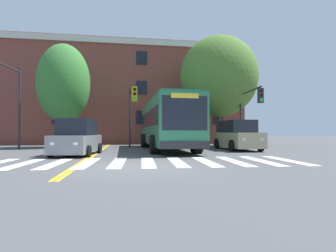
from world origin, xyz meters
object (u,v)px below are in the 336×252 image
object	(u,v)px
traffic_light_far_corner	(6,89)
car_grey_near_lane	(77,139)
car_teal_behind_bus	(153,136)
city_bus	(166,123)
street_tree_curbside_large	(219,77)
traffic_light_near_corner	(249,106)
traffic_light_overhead	(132,105)
street_tree_curbside_small	(64,84)
car_tan_far_lane	(237,136)

from	to	relation	value
traffic_light_far_corner	car_grey_near_lane	bearing A→B (deg)	-34.60
car_teal_behind_bus	city_bus	bearing A→B (deg)	-89.46
car_grey_near_lane	street_tree_curbside_large	xyz separation A→B (m)	(10.74, 7.51, 5.31)
traffic_light_near_corner	car_grey_near_lane	bearing A→B (deg)	-162.27
traffic_light_near_corner	traffic_light_overhead	distance (m)	8.87
traffic_light_overhead	street_tree_curbside_small	world-z (taller)	street_tree_curbside_small
traffic_light_near_corner	street_tree_curbside_small	world-z (taller)	street_tree_curbside_small
street_tree_curbside_small	car_tan_far_lane	bearing A→B (deg)	-19.93
city_bus	car_grey_near_lane	xyz separation A→B (m)	(-5.41, -3.69, -0.98)
city_bus	car_teal_behind_bus	distance (m)	9.17
car_teal_behind_bus	traffic_light_far_corner	bearing A→B (deg)	-138.58
car_teal_behind_bus	street_tree_curbside_large	xyz separation A→B (m)	(5.41, -5.29, 5.38)
street_tree_curbside_large	city_bus	bearing A→B (deg)	-144.35
city_bus	car_teal_behind_bus	bearing A→B (deg)	90.54
car_tan_far_lane	street_tree_curbside_large	distance (m)	7.16
car_tan_far_lane	street_tree_curbside_small	xyz separation A→B (m)	(-12.74, 4.62, 4.19)
city_bus	traffic_light_far_corner	xyz separation A→B (m)	(-10.56, -0.13, 2.21)
city_bus	street_tree_curbside_large	size ratio (longest dim) A/B	1.19
car_tan_far_lane	city_bus	bearing A→B (deg)	167.80
car_teal_behind_bus	car_tan_far_lane	bearing A→B (deg)	-63.87
car_grey_near_lane	car_teal_behind_bus	distance (m)	13.86
car_grey_near_lane	traffic_light_overhead	size ratio (longest dim) A/B	0.87
traffic_light_overhead	street_tree_curbside_large	world-z (taller)	street_tree_curbside_large
traffic_light_near_corner	traffic_light_overhead	world-z (taller)	traffic_light_overhead
traffic_light_far_corner	street_tree_curbside_small	world-z (taller)	street_tree_curbside_small
car_teal_behind_bus	traffic_light_overhead	distance (m)	8.47
city_bus	traffic_light_near_corner	bearing A→B (deg)	0.70
traffic_light_near_corner	traffic_light_far_corner	distance (m)	16.96
street_tree_curbside_small	traffic_light_near_corner	bearing A→B (deg)	-13.77
traffic_light_far_corner	street_tree_curbside_large	distance (m)	16.51
car_tan_far_lane	traffic_light_near_corner	xyz separation A→B (m)	(1.47, 1.14, 2.22)
car_grey_near_lane	street_tree_curbside_small	bearing A→B (deg)	108.51
car_grey_near_lane	traffic_light_near_corner	bearing A→B (deg)	17.73
car_grey_near_lane	car_tan_far_lane	distance (m)	10.64
city_bus	traffic_light_overhead	world-z (taller)	traffic_light_overhead
street_tree_curbside_large	car_teal_behind_bus	bearing A→B (deg)	135.66
car_teal_behind_bus	traffic_light_far_corner	xyz separation A→B (m)	(-10.48, -9.24, 3.26)
city_bus	car_grey_near_lane	distance (m)	6.62
traffic_light_overhead	car_teal_behind_bus	bearing A→B (deg)	73.33
traffic_light_near_corner	traffic_light_far_corner	world-z (taller)	traffic_light_far_corner
car_grey_near_lane	traffic_light_near_corner	size ratio (longest dim) A/B	0.92
car_grey_near_lane	traffic_light_far_corner	world-z (taller)	traffic_light_far_corner
street_tree_curbside_large	car_tan_far_lane	bearing A→B (deg)	-94.95
city_bus	car_tan_far_lane	distance (m)	5.10
traffic_light_near_corner	traffic_light_overhead	xyz separation A→B (m)	(-8.78, 1.27, 0.09)
car_teal_behind_bus	street_tree_curbside_large	world-z (taller)	street_tree_curbside_large
car_grey_near_lane	traffic_light_overhead	xyz separation A→B (m)	(3.00, 5.04, 2.40)
car_teal_behind_bus	traffic_light_overhead	size ratio (longest dim) A/B	0.79
city_bus	street_tree_curbside_small	world-z (taller)	street_tree_curbside_small
city_bus	street_tree_curbside_large	bearing A→B (deg)	35.65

